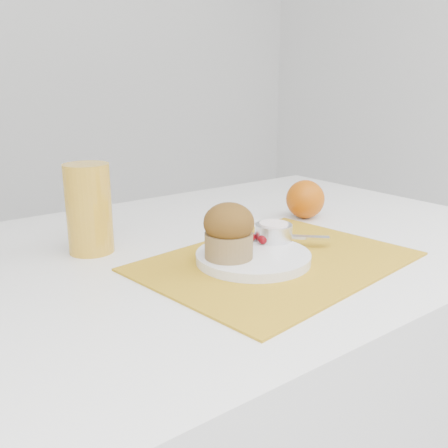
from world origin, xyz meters
TOP-DOWN VIEW (x-y plane):
  - table at (0.00, 0.05)m, footprint 1.20×0.80m
  - placemat at (0.01, -0.09)m, footprint 0.47×0.37m
  - plate at (-0.02, -0.07)m, footprint 0.19×0.19m
  - ramekin at (0.05, -0.04)m, footprint 0.08×0.08m
  - cream at (0.05, -0.04)m, footprint 0.05×0.05m
  - raspberry_near at (0.01, -0.02)m, footprint 0.02×0.02m
  - raspberry_far at (0.02, -0.05)m, footprint 0.02×0.02m
  - butter_knife at (0.07, -0.04)m, footprint 0.14×0.14m
  - orange at (0.25, 0.08)m, footprint 0.08×0.08m
  - juice_glass at (-0.21, 0.15)m, footprint 0.09×0.09m
  - muffin at (-0.07, -0.06)m, footprint 0.09×0.09m

SIDE VIEW (x-z plane):
  - table at x=0.00m, z-range 0.00..0.75m
  - placemat at x=0.01m, z-range 0.75..0.75m
  - plate at x=-0.02m, z-range 0.75..0.77m
  - butter_knife at x=0.07m, z-range 0.77..0.77m
  - raspberry_near at x=0.01m, z-range 0.77..0.79m
  - raspberry_far at x=0.02m, z-range 0.77..0.79m
  - ramekin at x=0.05m, z-range 0.77..0.80m
  - orange at x=0.25m, z-range 0.75..0.83m
  - cream at x=0.05m, z-range 0.79..0.80m
  - muffin at x=-0.07m, z-range 0.77..0.86m
  - juice_glass at x=-0.21m, z-range 0.75..0.91m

